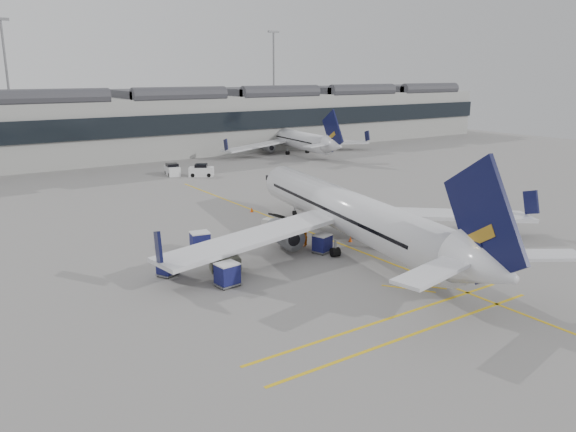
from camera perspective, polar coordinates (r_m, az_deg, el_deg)
ground at (r=43.80m, az=-1.01°, el=-6.49°), size 220.00×220.00×0.00m
terminal at (r=108.96m, az=-22.44°, el=8.32°), size 200.00×20.45×12.40m
light_masts at (r=122.06m, az=-25.04°, el=12.55°), size 113.00×0.60×25.45m
apron_markings at (r=57.02m, az=1.90°, el=-1.51°), size 0.25×60.00×0.01m
airliner_main at (r=51.18m, az=6.43°, el=0.23°), size 36.62×40.36×10.82m
airliner_far at (r=112.61m, az=0.57°, el=7.82°), size 32.19×35.33×9.40m
belt_loader at (r=56.03m, az=-1.12°, el=-1.13°), size 5.37×3.42×2.14m
baggage_cart_a at (r=50.04m, az=3.50°, el=-2.74°), size 1.91×1.72×1.67m
baggage_cart_b at (r=50.70m, az=-8.92°, el=-2.56°), size 1.99×1.74×1.85m
baggage_cart_c at (r=42.48m, az=-6.19°, el=-5.87°), size 1.85×1.58×1.80m
baggage_cart_d at (r=45.42m, az=-12.12°, el=-4.88°), size 1.96×1.84×1.64m
ramp_agent_a at (r=53.62m, az=-0.81°, el=-1.63°), size 0.72×0.65×1.65m
ramp_agent_b at (r=51.85m, az=1.61°, el=-2.10°), size 1.12×1.09×1.82m
pushback_tug at (r=45.99m, az=-6.42°, el=-4.76°), size 2.73×2.09×1.35m
safety_cone_nose at (r=64.71m, az=-3.71°, el=0.65°), size 0.40×0.40×0.56m
safety_cone_engine at (r=53.63m, az=6.36°, el=-2.34°), size 0.37×0.37×0.52m
service_van_mid at (r=89.81m, az=-11.67°, el=4.60°), size 2.36×3.83×1.84m
service_van_right at (r=88.02m, az=-8.80°, el=4.56°), size 4.12×3.56×1.90m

